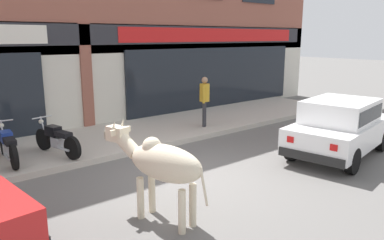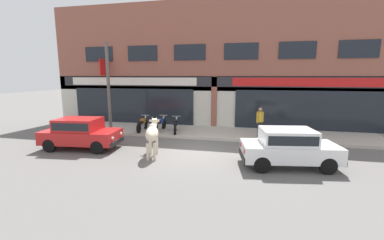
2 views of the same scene
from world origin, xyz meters
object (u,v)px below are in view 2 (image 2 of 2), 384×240
at_px(pedestrian, 260,119).
at_px(utility_pole, 109,88).
at_px(car_1, 80,132).
at_px(car_0, 288,146).
at_px(motorcycle_0, 142,124).
at_px(cow, 152,134).
at_px(motorcycle_2, 176,126).
at_px(motorcycle_1, 160,124).

distance_m(pedestrian, utility_pole, 8.81).
xyz_separation_m(car_1, utility_pole, (-0.30, 3.21, 1.92)).
xyz_separation_m(car_0, motorcycle_0, (-7.76, 4.17, -0.28)).
xyz_separation_m(cow, motorcycle_2, (-0.18, 4.17, -0.47)).
relative_size(cow, motorcycle_1, 1.16).
bearing_deg(motorcycle_1, car_0, -33.04).
distance_m(motorcycle_0, motorcycle_1, 1.05).
distance_m(car_0, motorcycle_2, 7.07).
relative_size(motorcycle_1, pedestrian, 1.13).
bearing_deg(motorcycle_2, cow, -87.47).
relative_size(car_0, motorcycle_1, 2.09).
bearing_deg(car_0, cow, 179.57).
height_order(motorcycle_2, utility_pole, utility_pole).
distance_m(car_1, pedestrian, 9.14).
xyz_separation_m(motorcycle_0, utility_pole, (-1.80, -0.53, 2.20)).
height_order(car_1, motorcycle_0, car_1).
xyz_separation_m(motorcycle_0, motorcycle_2, (2.09, 0.05, 0.00)).
relative_size(pedestrian, utility_pole, 0.31).
height_order(cow, pedestrian, pedestrian).
bearing_deg(car_0, motorcycle_0, 151.78).
bearing_deg(motorcycle_0, motorcycle_2, 1.36).
height_order(cow, motorcycle_1, cow).
bearing_deg(car_1, pedestrian, 24.04).
xyz_separation_m(motorcycle_2, pedestrian, (4.76, -0.07, 0.60)).
xyz_separation_m(motorcycle_0, pedestrian, (6.85, -0.02, 0.60)).
bearing_deg(motorcycle_1, pedestrian, -2.33).
distance_m(motorcycle_1, utility_pole, 3.65).
bearing_deg(pedestrian, cow, -138.10).
distance_m(car_0, motorcycle_0, 8.81).
bearing_deg(car_1, motorcycle_2, 46.60).
distance_m(car_0, car_1, 9.27).
height_order(motorcycle_1, utility_pole, utility_pole).
bearing_deg(motorcycle_0, pedestrian, -0.16).
xyz_separation_m(motorcycle_0, motorcycle_1, (1.02, 0.22, 0.00)).
distance_m(car_0, utility_pole, 10.41).
distance_m(cow, motorcycle_2, 4.20).
height_order(motorcycle_1, motorcycle_2, same).
bearing_deg(pedestrian, car_0, -77.60).
xyz_separation_m(motorcycle_2, utility_pole, (-3.89, -0.58, 2.20)).
bearing_deg(motorcycle_2, pedestrian, -0.83).
relative_size(cow, car_0, 0.56).
bearing_deg(cow, motorcycle_2, 92.53).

